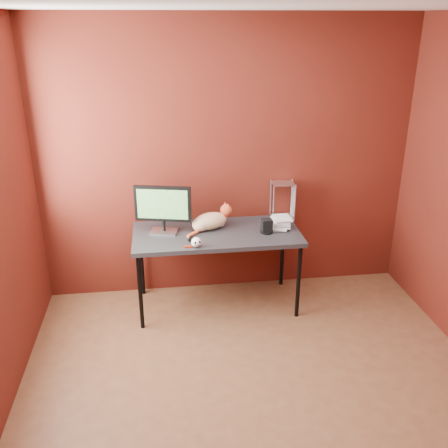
{
  "coord_description": "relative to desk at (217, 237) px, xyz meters",
  "views": [
    {
      "loc": [
        -0.64,
        -2.73,
        2.53
      ],
      "look_at": [
        -0.11,
        1.15,
        0.92
      ],
      "focal_mm": 40.0,
      "sensor_mm": 36.0,
      "label": 1
    }
  ],
  "objects": [
    {
      "name": "book_stack",
      "position": [
        0.53,
        0.06,
        0.56
      ],
      "size": [
        0.22,
        0.25,
        1.02
      ],
      "rotation": [
        0.0,
        0.0,
        -0.17
      ],
      "color": "beige",
      "rests_on": "desk"
    },
    {
      "name": "wire_rack",
      "position": [
        0.67,
        0.27,
        0.23
      ],
      "size": [
        0.22,
        0.18,
        0.36
      ],
      "rotation": [
        0.0,
        0.0,
        -0.06
      ],
      "color": "silver",
      "rests_on": "desk"
    },
    {
      "name": "speaker",
      "position": [
        0.44,
        -0.07,
        0.11
      ],
      "size": [
        0.11,
        0.11,
        0.13
      ],
      "rotation": [
        0.0,
        0.0,
        0.06
      ],
      "color": "black",
      "rests_on": "desk"
    },
    {
      "name": "black_gadget",
      "position": [
        -0.24,
        -0.16,
        0.06
      ],
      "size": [
        0.06,
        0.05,
        0.02
      ],
      "primitive_type": "cube",
      "rotation": [
        0.0,
        0.0,
        0.39
      ],
      "color": "black",
      "rests_on": "desk"
    },
    {
      "name": "skull_mug",
      "position": [
        -0.21,
        -0.29,
        0.09
      ],
      "size": [
        0.09,
        0.09,
        0.09
      ],
      "rotation": [
        0.0,
        0.0,
        0.18
      ],
      "color": "white",
      "rests_on": "desk"
    },
    {
      "name": "washer",
      "position": [
        -0.18,
        -0.15,
        0.05
      ],
      "size": [
        0.04,
        0.04,
        0.0
      ],
      "primitive_type": "cylinder",
      "color": "silver",
      "rests_on": "desk"
    },
    {
      "name": "desk",
      "position": [
        0.0,
        0.0,
        0.0
      ],
      "size": [
        1.5,
        0.7,
        0.75
      ],
      "color": "black",
      "rests_on": "ground"
    },
    {
      "name": "monitor",
      "position": [
        -0.47,
        0.06,
        0.29
      ],
      "size": [
        0.5,
        0.21,
        0.44
      ],
      "rotation": [
        0.0,
        0.0,
        -0.23
      ],
      "color": "silver",
      "rests_on": "desk"
    },
    {
      "name": "pocket_knife",
      "position": [
        -0.27,
        -0.29,
        0.06
      ],
      "size": [
        0.08,
        0.03,
        0.01
      ],
      "primitive_type": "cube",
      "rotation": [
        0.0,
        0.0,
        0.09
      ],
      "color": "#9A230B",
      "rests_on": "desk"
    },
    {
      "name": "room",
      "position": [
        0.15,
        -1.37,
        0.75
      ],
      "size": [
        3.52,
        3.52,
        2.61
      ],
      "color": "brown",
      "rests_on": "ground"
    },
    {
      "name": "cat",
      "position": [
        -0.05,
        0.08,
        0.13
      ],
      "size": [
        0.43,
        0.33,
        0.23
      ],
      "rotation": [
        0.0,
        0.0,
        0.37
      ],
      "color": "orange",
      "rests_on": "desk"
    }
  ]
}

